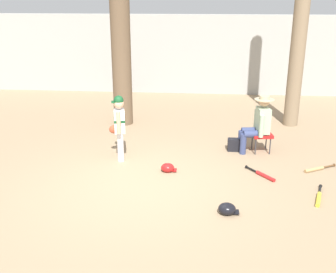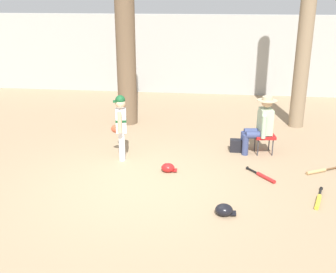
% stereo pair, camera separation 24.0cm
% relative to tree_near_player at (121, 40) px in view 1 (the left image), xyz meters
% --- Properties ---
extents(ground_plane, '(60.00, 60.00, 0.00)m').
position_rel_tree_near_player_xyz_m(ground_plane, '(0.98, -3.56, -2.07)').
color(ground_plane, '#937A5B').
extents(concrete_back_wall, '(18.00, 0.36, 2.51)m').
position_rel_tree_near_player_xyz_m(concrete_back_wall, '(0.98, 3.60, -0.82)').
color(concrete_back_wall, '#9E9E99').
rests_on(concrete_back_wall, ground).
extents(tree_near_player, '(0.67, 0.67, 4.79)m').
position_rel_tree_near_player_xyz_m(tree_near_player, '(0.00, 0.00, 0.00)').
color(tree_near_player, brown).
rests_on(tree_near_player, ground).
extents(tree_behind_spectator, '(0.49, 0.49, 5.72)m').
position_rel_tree_near_player_xyz_m(tree_behind_spectator, '(4.21, 0.25, 0.55)').
color(tree_behind_spectator, '#7F6B51').
rests_on(tree_behind_spectator, ground).
extents(young_ballplayer, '(0.41, 0.57, 1.31)m').
position_rel_tree_near_player_xyz_m(young_ballplayer, '(0.39, -2.37, -1.33)').
color(young_ballplayer, white).
rests_on(young_ballplayer, ground).
extents(folding_stool, '(0.45, 0.45, 0.41)m').
position_rel_tree_near_player_xyz_m(folding_stool, '(3.24, -1.72, -1.71)').
color(folding_stool, red).
rests_on(folding_stool, ground).
extents(seated_spectator, '(0.67, 0.54, 1.20)m').
position_rel_tree_near_player_xyz_m(seated_spectator, '(3.14, -1.73, -1.43)').
color(seated_spectator, navy).
rests_on(seated_spectator, ground).
extents(handbag_beside_stool, '(0.34, 0.18, 0.26)m').
position_rel_tree_near_player_xyz_m(handbag_beside_stool, '(2.72, -1.70, -1.94)').
color(handbag_beside_stool, black).
rests_on(handbag_beside_stool, ground).
extents(bat_wood_tan, '(0.66, 0.41, 0.07)m').
position_rel_tree_near_player_xyz_m(bat_wood_tan, '(4.17, -2.61, -2.04)').
color(bat_wood_tan, tan).
rests_on(bat_wood_tan, ground).
extents(bat_red_barrel, '(0.49, 0.61, 0.07)m').
position_rel_tree_near_player_xyz_m(bat_red_barrel, '(3.13, -2.97, -2.04)').
color(bat_red_barrel, red).
rests_on(bat_red_barrel, ground).
extents(bat_yellow_trainer, '(0.29, 0.73, 0.07)m').
position_rel_tree_near_player_xyz_m(bat_yellow_trainer, '(3.91, -3.78, -2.04)').
color(bat_yellow_trainer, yellow).
rests_on(bat_yellow_trainer, ground).
extents(batting_helmet_red, '(0.29, 0.23, 0.17)m').
position_rel_tree_near_player_xyz_m(batting_helmet_red, '(1.39, -2.89, -2.00)').
color(batting_helmet_red, '#A81919').
rests_on(batting_helmet_red, ground).
extents(batting_helmet_black, '(0.32, 0.24, 0.18)m').
position_rel_tree_near_player_xyz_m(batting_helmet_black, '(2.42, -4.36, -1.99)').
color(batting_helmet_black, black).
rests_on(batting_helmet_black, ground).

